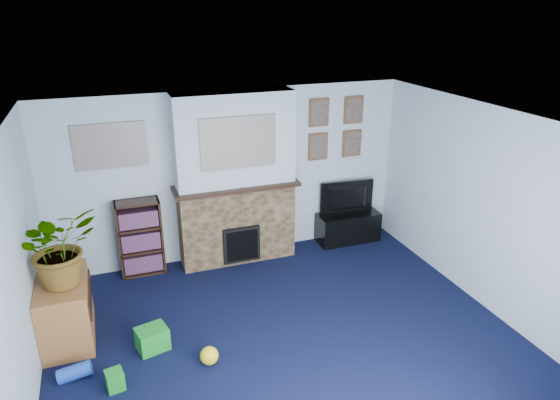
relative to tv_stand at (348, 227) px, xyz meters
name	(u,v)px	position (x,y,z in m)	size (l,w,h in m)	color
floor	(288,342)	(-1.75, -2.03, -0.23)	(5.00, 4.50, 0.01)	black
ceiling	(290,127)	(-1.75, -2.03, 2.17)	(5.00, 4.50, 0.01)	white
wall_back	(232,176)	(-1.75, 0.22, 0.97)	(5.00, 0.04, 2.40)	#AEC2D2
wall_front	(420,400)	(-1.75, -4.28, 0.97)	(5.00, 0.04, 2.40)	#AEC2D2
wall_left	(13,289)	(-4.25, -2.03, 0.97)	(0.04, 4.50, 2.40)	#AEC2D2
wall_right	(489,211)	(0.75, -2.03, 0.97)	(0.04, 4.50, 2.40)	#AEC2D2
chimney_breast	(236,181)	(-1.75, 0.02, 0.96)	(1.72, 0.50, 2.40)	brown
collage_main	(238,143)	(-1.75, -0.19, 1.55)	(1.00, 0.03, 0.68)	gray
collage_left	(111,146)	(-3.30, 0.21, 1.55)	(0.90, 0.03, 0.58)	gray
portrait_tl	(319,112)	(-0.45, 0.20, 1.77)	(0.30, 0.03, 0.40)	brown
portrait_tr	(354,110)	(0.10, 0.20, 1.77)	(0.30, 0.03, 0.40)	brown
portrait_bl	(318,147)	(-0.45, 0.20, 1.27)	(0.30, 0.03, 0.40)	brown
portrait_br	(352,143)	(0.10, 0.20, 1.27)	(0.30, 0.03, 0.40)	brown
tv_stand	(348,227)	(0.00, 0.00, 0.00)	(0.95, 0.40, 0.45)	black
television	(349,198)	(0.00, 0.02, 0.47)	(0.85, 0.11, 0.49)	black
bookshelf	(140,239)	(-3.08, 0.08, 0.28)	(0.58, 0.28, 1.05)	black
sideboard	(66,310)	(-3.99, -1.13, 0.12)	(0.51, 0.92, 0.71)	#986030
potted_plant	(59,247)	(-3.94, -1.18, 0.91)	(0.76, 0.66, 0.84)	#26661E
mantel_clock	(236,180)	(-1.75, -0.03, 1.00)	(0.10, 0.06, 0.14)	gold
mantel_candle	(261,176)	(-1.40, -0.03, 1.01)	(0.05, 0.05, 0.15)	#B2BFC6
mantel_teddy	(197,185)	(-2.29, -0.03, 0.99)	(0.13, 0.13, 0.13)	slate
mantel_can	(282,175)	(-1.10, -0.03, 0.99)	(0.07, 0.07, 0.13)	#198C26
green_crate	(152,338)	(-3.15, -1.64, -0.08)	(0.31, 0.25, 0.25)	#198C26
toy_ball	(209,356)	(-2.64, -2.08, -0.14)	(0.19, 0.19, 0.19)	yellow
toy_block	(115,379)	(-3.56, -2.12, -0.12)	(0.16, 0.16, 0.20)	#198C26
toy_tube	(75,372)	(-3.93, -1.84, -0.15)	(0.15, 0.15, 0.32)	blue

